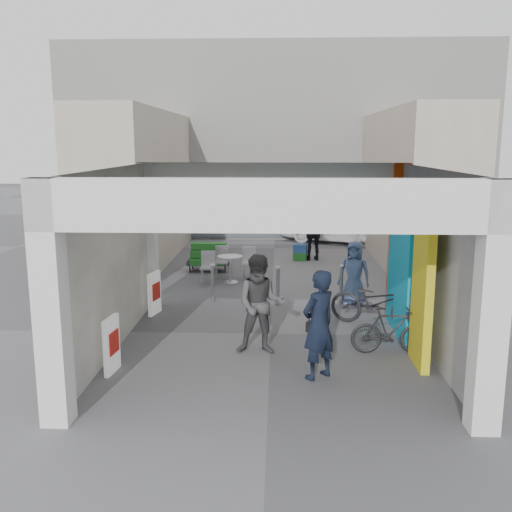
{
  "coord_description": "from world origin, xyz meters",
  "views": [
    {
      "loc": [
        0.13,
        -11.48,
        3.94
      ],
      "look_at": [
        -0.35,
        1.0,
        1.47
      ],
      "focal_mm": 40.0,
      "sensor_mm": 36.0,
      "label": 1
    }
  ],
  "objects_px": {
    "man_elderly": "(354,273)",
    "bicycle_rear": "(391,330)",
    "man_back_turned": "(261,304)",
    "bicycle_front": "(376,302)",
    "man_with_dog": "(319,325)",
    "border_collie": "(313,321)",
    "produce_stand": "(208,260)",
    "man_crates": "(314,233)",
    "cafe_set": "(227,269)",
    "white_van": "(336,224)"
  },
  "relations": [
    {
      "from": "man_crates",
      "to": "bicycle_rear",
      "type": "xyz_separation_m",
      "value": [
        0.94,
        -8.9,
        -0.49
      ]
    },
    {
      "from": "man_crates",
      "to": "bicycle_rear",
      "type": "relative_size",
      "value": 1.24
    },
    {
      "from": "border_collie",
      "to": "bicycle_front",
      "type": "xyz_separation_m",
      "value": [
        1.4,
        0.48,
        0.31
      ]
    },
    {
      "from": "produce_stand",
      "to": "man_crates",
      "type": "relative_size",
      "value": 0.7
    },
    {
      "from": "man_with_dog",
      "to": "bicycle_front",
      "type": "relative_size",
      "value": 0.91
    },
    {
      "from": "man_elderly",
      "to": "bicycle_rear",
      "type": "height_order",
      "value": "man_elderly"
    },
    {
      "from": "border_collie",
      "to": "produce_stand",
      "type": "bearing_deg",
      "value": 141.54
    },
    {
      "from": "produce_stand",
      "to": "bicycle_rear",
      "type": "bearing_deg",
      "value": -55.96
    },
    {
      "from": "produce_stand",
      "to": "border_collie",
      "type": "height_order",
      "value": "produce_stand"
    },
    {
      "from": "border_collie",
      "to": "bicycle_rear",
      "type": "bearing_deg",
      "value": -15.69
    },
    {
      "from": "man_with_dog",
      "to": "border_collie",
      "type": "bearing_deg",
      "value": -132.25
    },
    {
      "from": "bicycle_front",
      "to": "cafe_set",
      "type": "bearing_deg",
      "value": 66.12
    },
    {
      "from": "man_back_turned",
      "to": "man_with_dog",
      "type": "bearing_deg",
      "value": -47.68
    },
    {
      "from": "bicycle_rear",
      "to": "man_crates",
      "type": "bearing_deg",
      "value": 5.99
    },
    {
      "from": "man_with_dog",
      "to": "white_van",
      "type": "bearing_deg",
      "value": -137.51
    },
    {
      "from": "man_crates",
      "to": "man_elderly",
      "type": "bearing_deg",
      "value": 93.53
    },
    {
      "from": "man_with_dog",
      "to": "man_crates",
      "type": "height_order",
      "value": "same"
    },
    {
      "from": "man_crates",
      "to": "bicycle_front",
      "type": "distance_m",
      "value": 7.29
    },
    {
      "from": "white_van",
      "to": "man_back_turned",
      "type": "bearing_deg",
      "value": -170.01
    },
    {
      "from": "man_elderly",
      "to": "bicycle_front",
      "type": "xyz_separation_m",
      "value": [
        0.28,
        -1.66,
        -0.26
      ]
    },
    {
      "from": "man_back_turned",
      "to": "bicycle_rear",
      "type": "relative_size",
      "value": 1.25
    },
    {
      "from": "border_collie",
      "to": "bicycle_rear",
      "type": "height_order",
      "value": "bicycle_rear"
    },
    {
      "from": "man_back_turned",
      "to": "man_elderly",
      "type": "distance_m",
      "value": 4.05
    },
    {
      "from": "man_back_turned",
      "to": "man_crates",
      "type": "distance_m",
      "value": 9.09
    },
    {
      "from": "man_with_dog",
      "to": "white_van",
      "type": "relative_size",
      "value": 0.43
    },
    {
      "from": "man_back_turned",
      "to": "man_elderly",
      "type": "relative_size",
      "value": 1.19
    },
    {
      "from": "bicycle_front",
      "to": "white_van",
      "type": "distance_m",
      "value": 10.88
    },
    {
      "from": "man_elderly",
      "to": "bicycle_rear",
      "type": "relative_size",
      "value": 1.05
    },
    {
      "from": "cafe_set",
      "to": "man_crates",
      "type": "bearing_deg",
      "value": 48.37
    },
    {
      "from": "bicycle_front",
      "to": "produce_stand",
      "type": "bearing_deg",
      "value": 63.81
    },
    {
      "from": "produce_stand",
      "to": "man_crates",
      "type": "height_order",
      "value": "man_crates"
    },
    {
      "from": "produce_stand",
      "to": "white_van",
      "type": "relative_size",
      "value": 0.3
    },
    {
      "from": "bicycle_front",
      "to": "man_with_dog",
      "type": "bearing_deg",
      "value": 177.81
    },
    {
      "from": "man_back_turned",
      "to": "man_crates",
      "type": "relative_size",
      "value": 1.01
    },
    {
      "from": "cafe_set",
      "to": "produce_stand",
      "type": "height_order",
      "value": "cafe_set"
    },
    {
      "from": "cafe_set",
      "to": "bicycle_rear",
      "type": "relative_size",
      "value": 1.01
    },
    {
      "from": "border_collie",
      "to": "bicycle_front",
      "type": "bearing_deg",
      "value": 43.76
    },
    {
      "from": "man_crates",
      "to": "white_van",
      "type": "distance_m",
      "value": 3.83
    },
    {
      "from": "man_back_turned",
      "to": "bicycle_front",
      "type": "bearing_deg",
      "value": 35.82
    },
    {
      "from": "man_crates",
      "to": "man_with_dog",
      "type": "bearing_deg",
      "value": 83.77
    },
    {
      "from": "man_with_dog",
      "to": "man_elderly",
      "type": "height_order",
      "value": "man_with_dog"
    },
    {
      "from": "bicycle_front",
      "to": "white_van",
      "type": "relative_size",
      "value": 0.47
    },
    {
      "from": "bicycle_rear",
      "to": "white_van",
      "type": "xyz_separation_m",
      "value": [
        0.19,
        12.55,
        0.29
      ]
    },
    {
      "from": "produce_stand",
      "to": "man_with_dog",
      "type": "height_order",
      "value": "man_with_dog"
    },
    {
      "from": "produce_stand",
      "to": "bicycle_front",
      "type": "distance_m",
      "value": 6.9
    },
    {
      "from": "man_back_turned",
      "to": "man_crates",
      "type": "bearing_deg",
      "value": 81.08
    },
    {
      "from": "man_back_turned",
      "to": "white_van",
      "type": "xyz_separation_m",
      "value": [
        2.67,
        12.61,
        -0.21
      ]
    },
    {
      "from": "man_back_turned",
      "to": "man_crates",
      "type": "xyz_separation_m",
      "value": [
        1.55,
        8.95,
        -0.01
      ]
    },
    {
      "from": "man_with_dog",
      "to": "bicycle_front",
      "type": "distance_m",
      "value": 3.26
    },
    {
      "from": "produce_stand",
      "to": "white_van",
      "type": "bearing_deg",
      "value": 52.99
    }
  ]
}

